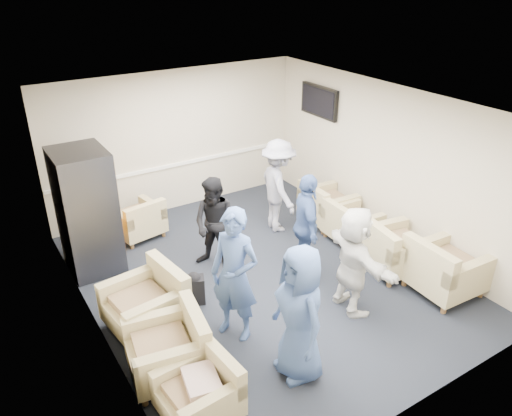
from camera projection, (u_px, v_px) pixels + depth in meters
floor at (262, 277)px, 7.78m from camera, size 6.00×6.00×0.00m
ceiling at (263, 107)px, 6.58m from camera, size 6.00×6.00×0.00m
back_wall at (177, 142)px, 9.45m from camera, size 5.00×0.02×2.70m
front_wall at (428, 309)px, 4.91m from camera, size 5.00×0.02×2.70m
left_wall at (88, 247)px, 5.98m from camera, size 0.02×6.00×2.70m
right_wall at (387, 165)px, 8.38m from camera, size 0.02×6.00×2.70m
chair_rail at (179, 164)px, 9.64m from camera, size 4.98×0.04×0.06m
tv at (319, 101)px, 9.40m from camera, size 0.10×1.00×0.58m
armchair_left_near at (202, 393)px, 5.30m from camera, size 0.81×0.81×0.61m
armchair_left_mid at (172, 350)px, 5.83m from camera, size 1.00×1.00×0.70m
armchair_left_far at (149, 305)px, 6.57m from camera, size 1.02×1.02×0.73m
armchair_right_near at (442, 271)px, 7.26m from camera, size 0.98×0.98×0.75m
armchair_right_midnear at (393, 250)px, 7.81m from camera, size 1.03×1.03×0.72m
armchair_right_midfar at (350, 225)px, 8.65m from camera, size 0.84×0.84×0.64m
armchair_right_far at (325, 206)px, 9.26m from camera, size 0.88×0.88×0.67m
armchair_corner at (139, 221)px, 8.78m from camera, size 0.90×0.90×0.62m
vending_machine at (87, 211)px, 7.64m from camera, size 0.80×0.93×1.97m
backpack at (194, 287)px, 7.10m from camera, size 0.35×0.30×0.50m
pillow at (202, 382)px, 5.23m from camera, size 0.43×0.52×0.13m
person_front_left at (300, 314)px, 5.63m from camera, size 0.64×0.89×1.71m
person_mid_left at (235, 275)px, 6.23m from camera, size 0.70×0.79×1.81m
person_back_left at (216, 224)px, 7.73m from camera, size 0.90×0.94×1.52m
person_back_right at (278, 186)px, 8.82m from camera, size 0.84×1.20×1.70m
person_mid_right at (306, 226)px, 7.54m from camera, size 0.76×1.05×1.66m
person_front_right at (354, 260)px, 6.76m from camera, size 0.68×1.51×1.57m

